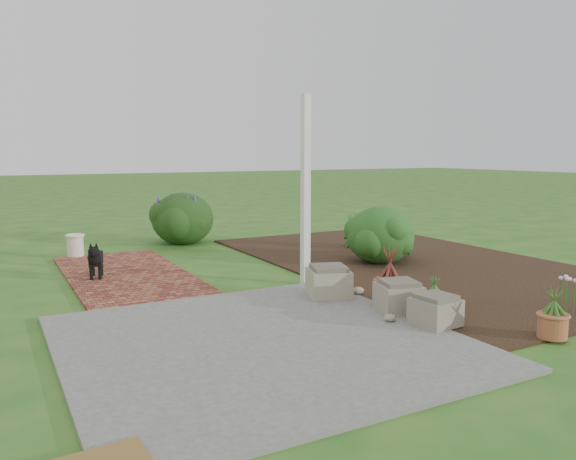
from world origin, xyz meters
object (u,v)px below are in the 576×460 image
cream_ceramic_urn (75,245)px  evergreen_shrub (380,234)px  black_dog (96,258)px  stone_trough_near (435,312)px

cream_ceramic_urn → evergreen_shrub: size_ratio=0.33×
black_dog → evergreen_shrub: evergreen_shrub is taller
black_dog → cream_ceramic_urn: (-0.01, 1.88, -0.11)m
black_dog → evergreen_shrub: 4.26m
cream_ceramic_urn → evergreen_shrub: evergreen_shrub is taller
stone_trough_near → evergreen_shrub: (1.54, 2.89, 0.31)m
cream_ceramic_urn → evergreen_shrub: (4.16, -2.77, 0.27)m
stone_trough_near → cream_ceramic_urn: size_ratio=1.13×
black_dog → cream_ceramic_urn: size_ratio=1.53×
cream_ceramic_urn → black_dog: bearing=-89.8°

